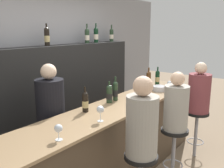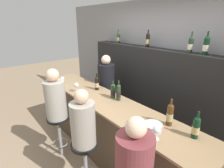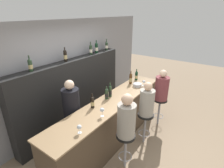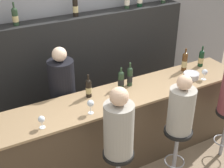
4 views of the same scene
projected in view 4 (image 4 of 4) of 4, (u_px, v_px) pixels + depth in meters
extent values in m
cube|color=gray|center=(81.00, 38.00, 4.81)|extent=(6.40, 0.05, 2.60)
cube|color=#473828|center=(125.00, 127.00, 4.15)|extent=(3.35, 0.59, 1.00)
cube|color=#997A56|center=(126.00, 94.00, 3.90)|extent=(3.39, 0.63, 0.03)
cube|color=black|center=(88.00, 69.00, 4.84)|extent=(3.18, 0.28, 1.73)
cylinder|color=black|center=(89.00, 89.00, 3.78)|extent=(0.07, 0.07, 0.20)
cylinder|color=tan|center=(89.00, 90.00, 3.78)|extent=(0.07, 0.07, 0.08)
sphere|color=black|center=(88.00, 82.00, 3.73)|extent=(0.07, 0.07, 0.07)
cylinder|color=black|center=(88.00, 78.00, 3.70)|extent=(0.02, 0.02, 0.09)
cylinder|color=#233823|center=(121.00, 81.00, 3.97)|extent=(0.08, 0.08, 0.19)
cylinder|color=black|center=(121.00, 82.00, 3.97)|extent=(0.08, 0.08, 0.08)
sphere|color=#233823|center=(121.00, 74.00, 3.92)|extent=(0.08, 0.08, 0.08)
cylinder|color=#233823|center=(121.00, 70.00, 3.89)|extent=(0.02, 0.02, 0.07)
cylinder|color=#233823|center=(130.00, 78.00, 4.01)|extent=(0.07, 0.07, 0.23)
cylinder|color=black|center=(130.00, 78.00, 4.02)|extent=(0.07, 0.07, 0.09)
sphere|color=#233823|center=(130.00, 70.00, 3.96)|extent=(0.07, 0.07, 0.07)
cylinder|color=#233823|center=(130.00, 66.00, 3.93)|extent=(0.02, 0.02, 0.08)
cylinder|color=#4C2D14|center=(184.00, 63.00, 4.39)|extent=(0.07, 0.07, 0.24)
cylinder|color=tan|center=(184.00, 64.00, 4.39)|extent=(0.08, 0.08, 0.09)
sphere|color=#4C2D14|center=(185.00, 55.00, 4.33)|extent=(0.07, 0.07, 0.07)
cylinder|color=#4C2D14|center=(186.00, 52.00, 4.30)|extent=(0.02, 0.02, 0.08)
cylinder|color=black|center=(201.00, 60.00, 4.52)|extent=(0.07, 0.07, 0.21)
cylinder|color=tan|center=(201.00, 60.00, 4.53)|extent=(0.08, 0.08, 0.08)
sphere|color=black|center=(202.00, 53.00, 4.47)|extent=(0.07, 0.07, 0.07)
cylinder|color=black|center=(203.00, 49.00, 4.44)|extent=(0.02, 0.02, 0.09)
cylinder|color=#233823|center=(15.00, 18.00, 3.97)|extent=(0.08, 0.08, 0.19)
cylinder|color=tan|center=(15.00, 19.00, 3.97)|extent=(0.08, 0.08, 0.08)
sphere|color=#233823|center=(14.00, 10.00, 3.92)|extent=(0.08, 0.08, 0.08)
cylinder|color=#233823|center=(13.00, 6.00, 3.89)|extent=(0.02, 0.02, 0.09)
cylinder|color=black|center=(75.00, 8.00, 4.30)|extent=(0.07, 0.07, 0.22)
cylinder|color=tan|center=(75.00, 9.00, 4.31)|extent=(0.08, 0.08, 0.09)
sphere|color=black|center=(75.00, 0.00, 4.25)|extent=(0.07, 0.07, 0.07)
cylinder|color=#233823|center=(127.00, 2.00, 4.65)|extent=(0.08, 0.08, 0.20)
cylinder|color=beige|center=(127.00, 2.00, 4.66)|extent=(0.08, 0.08, 0.08)
cylinder|color=beige|center=(140.00, 0.00, 4.75)|extent=(0.08, 0.08, 0.09)
cylinder|color=silver|center=(42.00, 127.00, 3.28)|extent=(0.06, 0.06, 0.00)
cylinder|color=silver|center=(42.00, 124.00, 3.26)|extent=(0.01, 0.01, 0.07)
sphere|color=silver|center=(41.00, 119.00, 3.22)|extent=(0.07, 0.07, 0.07)
cylinder|color=silver|center=(91.00, 113.00, 3.51)|extent=(0.07, 0.07, 0.00)
cylinder|color=silver|center=(91.00, 109.00, 3.49)|extent=(0.01, 0.01, 0.09)
sphere|color=silver|center=(91.00, 103.00, 3.45)|extent=(0.08, 0.08, 0.08)
cylinder|color=silver|center=(204.00, 79.00, 4.21)|extent=(0.07, 0.07, 0.00)
cylinder|color=silver|center=(204.00, 77.00, 4.19)|extent=(0.01, 0.01, 0.07)
sphere|color=silver|center=(205.00, 72.00, 4.16)|extent=(0.08, 0.08, 0.08)
cylinder|color=#B7B7BC|center=(191.00, 76.00, 4.23)|extent=(0.21, 0.21, 0.07)
cylinder|color=black|center=(118.00, 154.00, 3.38)|extent=(0.34, 0.34, 0.04)
cylinder|color=gray|center=(119.00, 130.00, 3.22)|extent=(0.32, 0.32, 0.61)
sphere|color=#D8AD8C|center=(119.00, 97.00, 3.02)|extent=(0.19, 0.19, 0.19)
cylinder|color=gray|center=(175.00, 155.00, 3.90)|extent=(0.05, 0.05, 0.69)
torus|color=gray|center=(174.00, 161.00, 3.95)|extent=(0.26, 0.26, 0.02)
cylinder|color=black|center=(178.00, 131.00, 3.72)|extent=(0.34, 0.34, 0.04)
cylinder|color=gray|center=(181.00, 111.00, 3.58)|extent=(0.30, 0.30, 0.56)
sphere|color=#D8AD8C|center=(185.00, 83.00, 3.40)|extent=(0.17, 0.17, 0.17)
cylinder|color=gray|center=(224.00, 135.00, 4.25)|extent=(0.05, 0.05, 0.69)
torus|color=gray|center=(223.00, 141.00, 4.30)|extent=(0.26, 0.26, 0.02)
cylinder|color=black|center=(64.00, 108.00, 4.18)|extent=(0.34, 0.34, 1.40)
sphere|color=beige|center=(59.00, 54.00, 3.80)|extent=(0.18, 0.18, 0.18)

